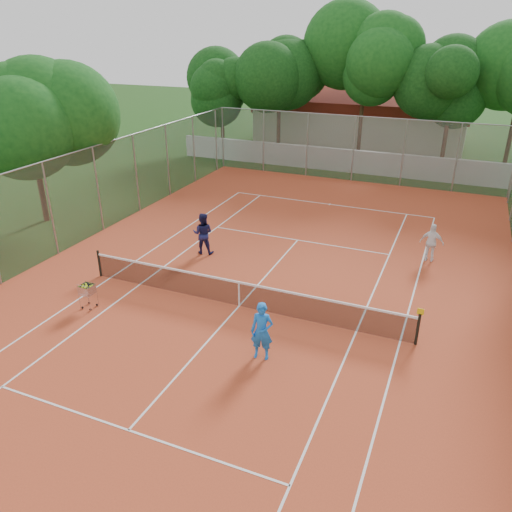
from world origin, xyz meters
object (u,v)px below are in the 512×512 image
at_px(tennis_net, 239,294).
at_px(clubhouse, 362,115).
at_px(player_far_left, 203,233).
at_px(player_far_right, 432,243).
at_px(ball_hopper, 88,295).
at_px(player_near, 262,331).

height_order(tennis_net, clubhouse, clubhouse).
height_order(player_far_left, player_far_right, player_far_left).
height_order(tennis_net, ball_hopper, tennis_net).
bearing_deg(player_near, player_far_right, 56.64).
xyz_separation_m(player_far_left, player_far_right, (9.01, 2.95, -0.09)).
height_order(tennis_net, player_far_left, player_far_left).
bearing_deg(player_far_right, tennis_net, 50.29).
relative_size(player_far_left, ball_hopper, 1.88).
xyz_separation_m(clubhouse, player_near, (3.84, -31.43, -1.28)).
distance_m(tennis_net, player_near, 3.08).
relative_size(tennis_net, clubhouse, 0.72).
relative_size(player_near, ball_hopper, 1.88).
bearing_deg(player_near, ball_hopper, 167.39).
bearing_deg(player_near, clubhouse, 87.20).
bearing_deg(clubhouse, ball_hopper, -95.01).
distance_m(tennis_net, clubhouse, 29.12).
distance_m(player_near, ball_hopper, 6.59).
bearing_deg(tennis_net, player_far_left, 133.14).
height_order(tennis_net, player_near, player_near).
distance_m(player_far_left, ball_hopper, 5.81).
bearing_deg(player_far_left, tennis_net, 118.90).
distance_m(clubhouse, player_far_left, 25.56).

